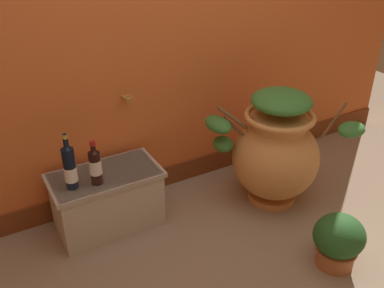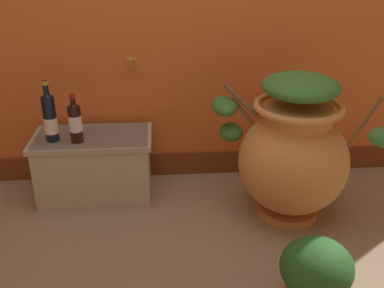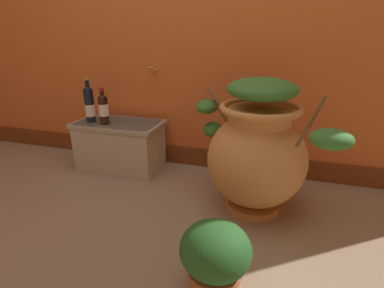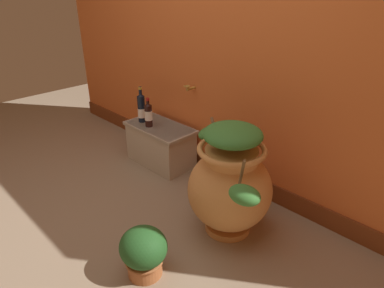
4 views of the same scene
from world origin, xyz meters
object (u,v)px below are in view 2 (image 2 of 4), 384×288
at_px(wine_bottle_left, 50,117).
at_px(wine_bottle_middle, 75,121).
at_px(terracotta_urn, 293,152).
at_px(potted_shrub, 315,274).

distance_m(wine_bottle_left, wine_bottle_middle, 0.14).
height_order(terracotta_urn, potted_shrub, terracotta_urn).
relative_size(wine_bottle_middle, potted_shrub, 0.85).
xyz_separation_m(wine_bottle_left, wine_bottle_middle, (0.14, -0.03, -0.02)).
height_order(terracotta_urn, wine_bottle_left, terracotta_urn).
bearing_deg(wine_bottle_left, wine_bottle_middle, -11.03).
xyz_separation_m(wine_bottle_middle, potted_shrub, (1.08, -0.91, -0.34)).
height_order(wine_bottle_middle, potted_shrub, wine_bottle_middle).
distance_m(terracotta_urn, wine_bottle_middle, 1.19).
xyz_separation_m(terracotta_urn, wine_bottle_middle, (-1.16, 0.23, 0.12)).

